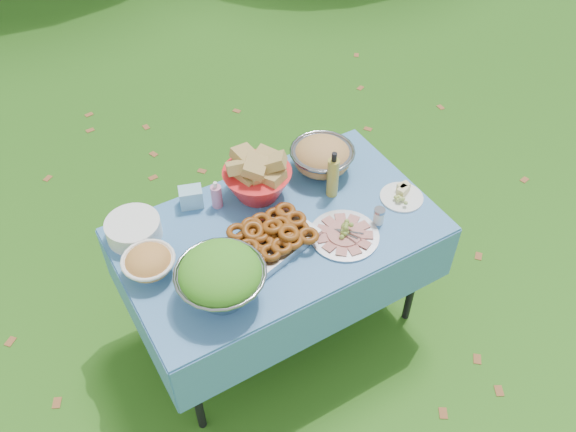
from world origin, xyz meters
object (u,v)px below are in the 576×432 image
(picnic_table, at_px, (280,279))
(salad_bowl, at_px, (221,277))
(plate_stack, at_px, (134,229))
(bread_bowl, at_px, (257,177))
(pasta_bowl_steel, at_px, (322,156))
(oil_bottle, at_px, (333,174))
(charcuterie_platter, at_px, (345,231))

(picnic_table, relative_size, salad_bowl, 3.91)
(picnic_table, relative_size, plate_stack, 5.85)
(salad_bowl, xyz_separation_m, bread_bowl, (0.42, 0.46, -0.01))
(salad_bowl, bearing_deg, pasta_bowl_steel, 30.25)
(salad_bowl, relative_size, pasta_bowl_steel, 1.17)
(salad_bowl, height_order, oil_bottle, oil_bottle)
(bread_bowl, xyz_separation_m, charcuterie_platter, (0.20, -0.45, -0.07))
(pasta_bowl_steel, bearing_deg, charcuterie_platter, -110.11)
(salad_bowl, bearing_deg, oil_bottle, 20.95)
(salad_bowl, height_order, charcuterie_platter, salad_bowl)
(salad_bowl, bearing_deg, bread_bowl, 47.77)
(salad_bowl, xyz_separation_m, plate_stack, (-0.20, 0.51, -0.08))
(charcuterie_platter, relative_size, oil_bottle, 1.25)
(salad_bowl, xyz_separation_m, charcuterie_platter, (0.63, 0.02, -0.09))
(oil_bottle, bearing_deg, charcuterie_platter, -111.89)
(plate_stack, xyz_separation_m, pasta_bowl_steel, (0.98, -0.05, 0.04))
(pasta_bowl_steel, bearing_deg, bread_bowl, 179.14)
(bread_bowl, bearing_deg, oil_bottle, -30.82)
(picnic_table, bearing_deg, salad_bowl, -151.69)
(plate_stack, height_order, oil_bottle, oil_bottle)
(plate_stack, bearing_deg, pasta_bowl_steel, -2.74)
(picnic_table, distance_m, salad_bowl, 0.67)
(pasta_bowl_steel, bearing_deg, picnic_table, -147.90)
(bread_bowl, bearing_deg, charcuterie_platter, -65.54)
(salad_bowl, distance_m, oil_bottle, 0.78)
(picnic_table, bearing_deg, oil_bottle, 11.48)
(picnic_table, xyz_separation_m, oil_bottle, (0.34, 0.07, 0.51))
(picnic_table, distance_m, plate_stack, 0.78)
(picnic_table, height_order, bread_bowl, bread_bowl)
(salad_bowl, distance_m, charcuterie_platter, 0.63)
(picnic_table, relative_size, oil_bottle, 5.67)
(pasta_bowl_steel, bearing_deg, salad_bowl, -149.75)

